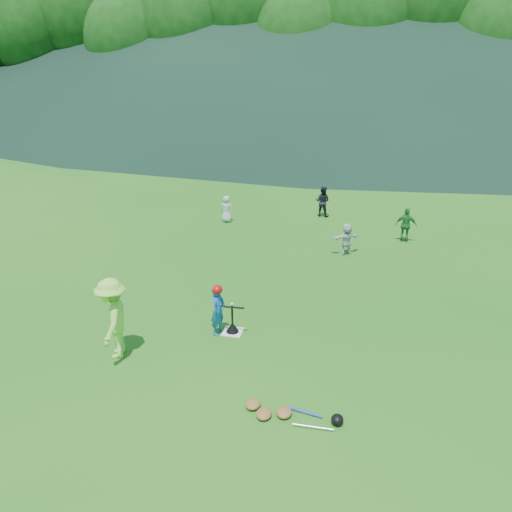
{
  "coord_description": "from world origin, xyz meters",
  "views": [
    {
      "loc": [
        2.73,
        -9.65,
        6.14
      ],
      "look_at": [
        0.0,
        2.5,
        0.9
      ],
      "focal_mm": 35.0,
      "sensor_mm": 36.0,
      "label": 1
    }
  ],
  "objects_px": {
    "fielder_b": "(322,201)",
    "batting_tee": "(232,327)",
    "fielder_d": "(346,239)",
    "batter_child": "(218,310)",
    "fielder_c": "(406,225)",
    "equipment_pile": "(284,413)",
    "fielder_a": "(227,209)",
    "home_plate": "(233,332)",
    "adult_coach": "(113,318)"
  },
  "relations": [
    {
      "from": "fielder_b",
      "to": "batting_tee",
      "type": "distance_m",
      "value": 9.2
    },
    {
      "from": "fielder_b",
      "to": "fielder_d",
      "type": "distance_m",
      "value": 3.92
    },
    {
      "from": "batter_child",
      "to": "fielder_c",
      "type": "xyz_separation_m",
      "value": [
        4.49,
        7.03,
        -0.01
      ]
    },
    {
      "from": "equipment_pile",
      "to": "batting_tee",
      "type": "bearing_deg",
      "value": 122.9
    },
    {
      "from": "fielder_c",
      "to": "equipment_pile",
      "type": "bearing_deg",
      "value": 79.84
    },
    {
      "from": "batting_tee",
      "to": "equipment_pile",
      "type": "distance_m",
      "value": 3.04
    },
    {
      "from": "fielder_d",
      "to": "fielder_c",
      "type": "bearing_deg",
      "value": -170.06
    },
    {
      "from": "fielder_c",
      "to": "batting_tee",
      "type": "distance_m",
      "value": 8.11
    },
    {
      "from": "batter_child",
      "to": "fielder_a",
      "type": "height_order",
      "value": "batter_child"
    },
    {
      "from": "batter_child",
      "to": "fielder_a",
      "type": "distance_m",
      "value": 7.98
    },
    {
      "from": "fielder_c",
      "to": "home_plate",
      "type": "bearing_deg",
      "value": 63.68
    },
    {
      "from": "fielder_a",
      "to": "batting_tee",
      "type": "relative_size",
      "value": 1.49
    },
    {
      "from": "home_plate",
      "to": "batter_child",
      "type": "height_order",
      "value": "batter_child"
    },
    {
      "from": "fielder_d",
      "to": "equipment_pile",
      "type": "bearing_deg",
      "value": 55.63
    },
    {
      "from": "adult_coach",
      "to": "fielder_b",
      "type": "height_order",
      "value": "adult_coach"
    },
    {
      "from": "fielder_b",
      "to": "fielder_d",
      "type": "xyz_separation_m",
      "value": [
        1.13,
        -3.75,
        -0.08
      ]
    },
    {
      "from": "batter_child",
      "to": "adult_coach",
      "type": "distance_m",
      "value": 2.32
    },
    {
      "from": "adult_coach",
      "to": "equipment_pile",
      "type": "bearing_deg",
      "value": 58.65
    },
    {
      "from": "equipment_pile",
      "to": "batter_child",
      "type": "bearing_deg",
      "value": 128.6
    },
    {
      "from": "home_plate",
      "to": "fielder_b",
      "type": "relative_size",
      "value": 0.38
    },
    {
      "from": "fielder_d",
      "to": "fielder_a",
      "type": "bearing_deg",
      "value": -56.06
    },
    {
      "from": "fielder_a",
      "to": "batting_tee",
      "type": "height_order",
      "value": "fielder_a"
    },
    {
      "from": "fielder_a",
      "to": "batter_child",
      "type": "bearing_deg",
      "value": 108.18
    },
    {
      "from": "fielder_b",
      "to": "fielder_c",
      "type": "height_order",
      "value": "fielder_b"
    },
    {
      "from": "fielder_c",
      "to": "batter_child",
      "type": "bearing_deg",
      "value": 62.23
    },
    {
      "from": "batter_child",
      "to": "fielder_c",
      "type": "bearing_deg",
      "value": -20.09
    },
    {
      "from": "fielder_a",
      "to": "equipment_pile",
      "type": "xyz_separation_m",
      "value": [
        3.94,
        -10.18,
        -0.44
      ]
    },
    {
      "from": "batter_child",
      "to": "fielder_b",
      "type": "relative_size",
      "value": 1.01
    },
    {
      "from": "home_plate",
      "to": "adult_coach",
      "type": "relative_size",
      "value": 0.25
    },
    {
      "from": "home_plate",
      "to": "batting_tee",
      "type": "height_order",
      "value": "batting_tee"
    },
    {
      "from": "home_plate",
      "to": "fielder_c",
      "type": "height_order",
      "value": "fielder_c"
    },
    {
      "from": "home_plate",
      "to": "adult_coach",
      "type": "height_order",
      "value": "adult_coach"
    },
    {
      "from": "fielder_d",
      "to": "batting_tee",
      "type": "distance_m",
      "value": 5.85
    },
    {
      "from": "home_plate",
      "to": "fielder_d",
      "type": "relative_size",
      "value": 0.43
    },
    {
      "from": "fielder_c",
      "to": "fielder_d",
      "type": "relative_size",
      "value": 1.15
    },
    {
      "from": "adult_coach",
      "to": "batting_tee",
      "type": "xyz_separation_m",
      "value": [
        2.18,
        1.43,
        -0.77
      ]
    },
    {
      "from": "batter_child",
      "to": "fielder_d",
      "type": "bearing_deg",
      "value": -12.98
    },
    {
      "from": "batter_child",
      "to": "adult_coach",
      "type": "height_order",
      "value": "adult_coach"
    },
    {
      "from": "batting_tee",
      "to": "equipment_pile",
      "type": "relative_size",
      "value": 0.38
    },
    {
      "from": "equipment_pile",
      "to": "adult_coach",
      "type": "bearing_deg",
      "value": 163.65
    },
    {
      "from": "batter_child",
      "to": "batting_tee",
      "type": "height_order",
      "value": "batter_child"
    },
    {
      "from": "fielder_d",
      "to": "home_plate",
      "type": "bearing_deg",
      "value": 37.13
    },
    {
      "from": "adult_coach",
      "to": "batting_tee",
      "type": "bearing_deg",
      "value": 108.2
    },
    {
      "from": "batter_child",
      "to": "fielder_a",
      "type": "xyz_separation_m",
      "value": [
        -1.98,
        7.73,
        -0.1
      ]
    },
    {
      "from": "home_plate",
      "to": "batter_child",
      "type": "distance_m",
      "value": 0.67
    },
    {
      "from": "home_plate",
      "to": "equipment_pile",
      "type": "relative_size",
      "value": 0.25
    },
    {
      "from": "fielder_d",
      "to": "fielder_b",
      "type": "bearing_deg",
      "value": -102.94
    },
    {
      "from": "adult_coach",
      "to": "equipment_pile",
      "type": "xyz_separation_m",
      "value": [
        3.83,
        -1.12,
        -0.83
      ]
    },
    {
      "from": "fielder_b",
      "to": "batting_tee",
      "type": "relative_size",
      "value": 1.75
    },
    {
      "from": "adult_coach",
      "to": "fielder_c",
      "type": "xyz_separation_m",
      "value": [
        6.37,
        8.36,
        -0.3
      ]
    }
  ]
}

